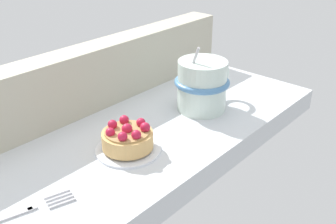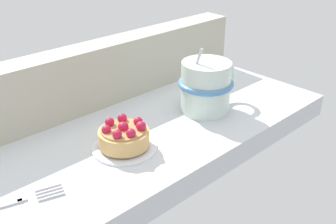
% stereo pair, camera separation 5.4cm
% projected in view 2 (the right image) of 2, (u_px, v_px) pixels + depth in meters
% --- Properties ---
extents(ground_plane, '(0.70, 0.31, 0.04)m').
position_uv_depth(ground_plane, '(141.00, 136.00, 0.71)').
color(ground_plane, silver).
extents(window_rail_back, '(0.68, 0.06, 0.12)m').
position_uv_depth(window_rail_back, '(96.00, 75.00, 0.75)').
color(window_rail_back, '#B2AD99').
rests_on(window_rail_back, ground_plane).
extents(dessert_plate, '(0.10, 0.10, 0.01)m').
position_uv_depth(dessert_plate, '(124.00, 147.00, 0.63)').
color(dessert_plate, silver).
rests_on(dessert_plate, ground_plane).
extents(raspberry_tart, '(0.08, 0.08, 0.04)m').
position_uv_depth(raspberry_tart, '(124.00, 135.00, 0.62)').
color(raspberry_tart, tan).
rests_on(raspberry_tart, dessert_plate).
extents(coffee_mug, '(0.14, 0.10, 0.12)m').
position_uv_depth(coffee_mug, '(206.00, 86.00, 0.73)').
color(coffee_mug, silver).
rests_on(coffee_mug, ground_plane).
extents(dessert_fork, '(0.16, 0.06, 0.01)m').
position_uv_depth(dessert_fork, '(2.00, 205.00, 0.51)').
color(dessert_fork, '#B7B7BC').
rests_on(dessert_fork, ground_plane).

